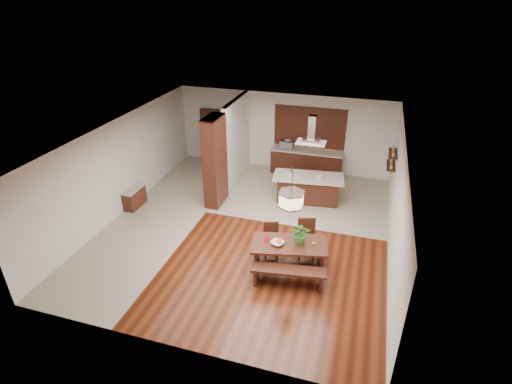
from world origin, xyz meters
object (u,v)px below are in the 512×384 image
(foliage_plant, at_px, (301,233))
(dining_chair_left, at_px, (271,240))
(dining_chair_right, at_px, (307,239))
(dining_bench, at_px, (288,277))
(dining_table, at_px, (289,250))
(microwave, at_px, (286,145))
(hallway_console, at_px, (135,198))
(island_cup, at_px, (320,177))
(fruit_bowl, at_px, (277,243))
(pendant_lantern, at_px, (292,190))
(kitchen_island, at_px, (308,188))
(range_hood, at_px, (312,130))

(foliage_plant, bearing_deg, dining_chair_left, 157.87)
(dining_chair_left, height_order, dining_chair_right, dining_chair_right)
(dining_bench, relative_size, dining_chair_left, 1.97)
(dining_table, bearing_deg, microwave, 103.67)
(hallway_console, bearing_deg, island_cup, 18.42)
(dining_bench, height_order, fruit_bowl, fruit_bowl)
(dining_table, xyz_separation_m, dining_chair_left, (-0.57, 0.45, -0.11))
(pendant_lantern, height_order, foliage_plant, pendant_lantern)
(fruit_bowl, xyz_separation_m, kitchen_island, (0.11, 3.72, -0.33))
(foliage_plant, bearing_deg, island_cup, 90.73)
(dining_bench, height_order, range_hood, range_hood)
(dining_chair_left, bearing_deg, kitchen_island, 63.91)
(hallway_console, distance_m, dining_table, 5.65)
(dining_chair_right, bearing_deg, dining_chair_left, 177.04)
(hallway_console, bearing_deg, range_hood, 20.41)
(pendant_lantern, relative_size, kitchen_island, 0.56)
(dining_chair_right, bearing_deg, kitchen_island, 84.21)
(microwave, bearing_deg, dining_table, -83.10)
(dining_table, relative_size, microwave, 4.11)
(hallway_console, bearing_deg, fruit_bowl, -19.12)
(microwave, bearing_deg, island_cup, -59.97)
(island_cup, distance_m, microwave, 2.65)
(pendant_lantern, xyz_separation_m, microwave, (-1.37, 5.64, -1.16))
(microwave, bearing_deg, fruit_bowl, -85.94)
(dining_chair_left, xyz_separation_m, island_cup, (0.78, 3.07, 0.53))
(dining_chair_left, bearing_deg, dining_chair_right, -6.50)
(hallway_console, bearing_deg, dining_chair_right, -9.99)
(foliage_plant, height_order, kitchen_island, foliage_plant)
(dining_chair_right, distance_m, range_hood, 3.57)
(foliage_plant, height_order, range_hood, range_hood)
(hallway_console, height_order, kitchen_island, kitchen_island)
(island_cup, bearing_deg, dining_table, -93.48)
(foliage_plant, distance_m, microwave, 5.76)
(dining_chair_right, relative_size, fruit_bowl, 3.39)
(hallway_console, xyz_separation_m, dining_chair_right, (5.72, -1.01, 0.20))
(dining_chair_right, xyz_separation_m, foliage_plant, (-0.07, -0.53, 0.51))
(dining_bench, height_order, island_cup, island_cup)
(kitchen_island, relative_size, range_hood, 2.59)
(hallway_console, height_order, dining_chair_left, dining_chair_left)
(kitchen_island, bearing_deg, dining_chair_right, -87.45)
(dining_chair_right, bearing_deg, dining_bench, -113.51)
(dining_table, bearing_deg, fruit_bowl, -155.16)
(hallway_console, height_order, pendant_lantern, pendant_lantern)
(dining_table, distance_m, range_hood, 4.07)
(dining_chair_left, height_order, range_hood, range_hood)
(foliage_plant, distance_m, fruit_bowl, 0.62)
(dining_table, xyz_separation_m, dining_bench, (0.14, -0.65, -0.31))
(fruit_bowl, xyz_separation_m, island_cup, (0.48, 3.64, 0.17))
(dining_chair_right, distance_m, fruit_bowl, 1.01)
(dining_table, bearing_deg, dining_chair_left, 141.57)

